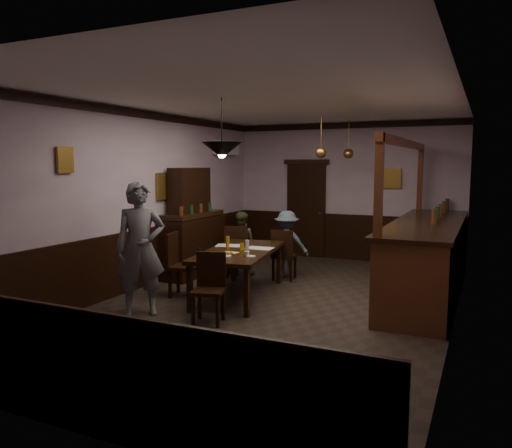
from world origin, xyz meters
The scene contains 31 objects.
room centered at (0.00, 0.00, 1.50)m, with size 5.01×8.01×3.01m.
dining_table centered at (-0.68, 0.17, 0.69)m, with size 1.37×2.34×0.75m.
chair_far_left centered at (-1.33, 1.35, 0.53)m, with size 0.54×0.54×0.97m.
chair_far_right centered at (-0.47, 1.50, 0.51)m, with size 0.44×0.44×0.93m.
chair_near centered at (-0.46, -1.13, 0.51)m, with size 0.50×0.50×0.93m.
chair_side centered at (-1.57, -0.19, 0.55)m, with size 0.53×0.53×1.01m.
person_standing centered at (-1.50, -1.24, 0.93)m, with size 0.68×0.44×1.86m, color slate.
person_seated_left centered at (-1.40, 1.62, 0.60)m, with size 0.58×0.46×1.20m, color #46482B.
person_seated_right centered at (-0.51, 1.78, 0.62)m, with size 0.80×0.46×1.24m, color #4C5F6D.
newspaper_left centered at (-1.02, 0.46, 0.75)m, with size 0.42×0.30×0.01m, color silver.
newspaper_right centered at (-0.45, 0.43, 0.75)m, with size 0.42×0.30×0.01m, color silver.
napkin centered at (-0.65, -0.09, 0.75)m, with size 0.15×0.15×0.00m, color #FFD55D.
saucer centered at (-0.27, -0.27, 0.76)m, with size 0.15×0.15×0.01m, color white.
coffee_cup centered at (-0.31, -0.31, 0.80)m, with size 0.08×0.08×0.07m, color white.
pastry_plate centered at (-0.63, -0.42, 0.76)m, with size 0.22×0.22×0.01m, color white.
pastry_ring_a centered at (-0.68, -0.42, 0.79)m, with size 0.13×0.13×0.04m, color #C68C47.
pastry_ring_b centered at (-0.62, -0.30, 0.79)m, with size 0.13×0.13×0.04m, color #C68C47.
soda_can centered at (-0.61, 0.12, 0.81)m, with size 0.07×0.07×0.12m, color yellow.
beer_glass centered at (-0.91, 0.22, 0.85)m, with size 0.06×0.06×0.20m, color #BF721E.
water_glass centered at (-0.59, 0.27, 0.82)m, with size 0.06×0.06×0.15m, color silver.
pepper_mill centered at (-0.91, -0.65, 0.82)m, with size 0.04×0.04×0.14m, color black.
sideboard centered at (-2.21, 1.21, 0.81)m, with size 0.55×1.53×2.03m.
bar_counter centered at (1.99, 1.59, 0.63)m, with size 1.03×4.44×2.49m.
door_back centered at (-0.90, 3.95, 1.05)m, with size 0.90×0.06×2.10m, color black.
ac_unit centered at (-2.38, 2.90, 2.45)m, with size 0.20×0.85×0.30m.
picture_left_small centered at (-2.46, -1.60, 2.15)m, with size 0.04×0.28×0.36m.
picture_left_large centered at (-2.46, 0.80, 1.70)m, with size 0.04×0.62×0.48m.
picture_back centered at (0.90, 3.96, 1.80)m, with size 0.55×0.04×0.42m.
pendant_iron centered at (-0.55, -0.62, 2.28)m, with size 0.56×0.56×0.82m.
pendant_brass_mid centered at (0.10, 1.85, 2.30)m, with size 0.20×0.20×0.81m.
pendant_brass_far centered at (0.30, 2.99, 2.30)m, with size 0.20×0.20×0.81m.
Camera 1 is at (2.83, -6.74, 2.09)m, focal length 35.00 mm.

